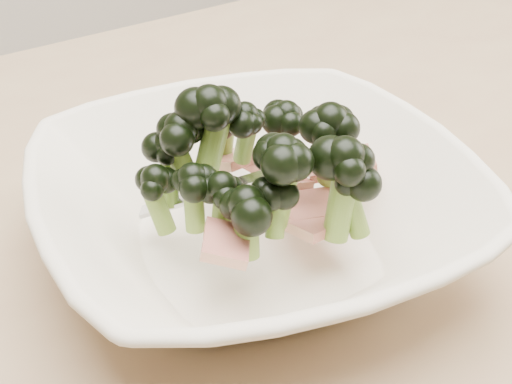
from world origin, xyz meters
TOP-DOWN VIEW (x-y plane):
  - dining_table at (0.00, 0.00)m, footprint 1.20×0.80m
  - broccoli_dish at (-0.09, -0.06)m, footprint 0.35×0.35m

SIDE VIEW (x-z plane):
  - dining_table at x=0.00m, z-range 0.28..1.03m
  - broccoli_dish at x=-0.09m, z-range 0.73..0.85m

